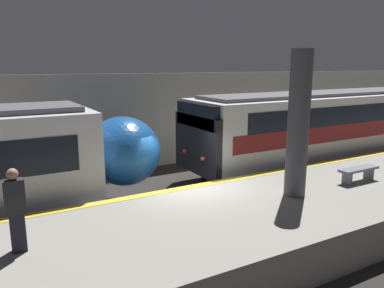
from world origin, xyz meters
TOP-DOWN VIEW (x-y plane):
  - ground_plane at (0.00, 0.00)m, footprint 120.00×120.00m
  - platform at (0.00, -2.33)m, footprint 40.00×4.65m
  - station_rear_barrier at (0.00, 6.24)m, footprint 50.00×0.15m
  - support_pillar_near at (2.14, -2.23)m, footprint 0.60×0.60m
  - train_boxy at (11.81, 2.18)m, footprint 21.04×3.12m
  - person_waiting at (-5.06, -1.99)m, footprint 0.38×0.24m
  - platform_bench at (4.83, -2.28)m, footprint 1.50×0.40m

SIDE VIEW (x-z plane):
  - ground_plane at x=0.00m, z-range 0.00..0.00m
  - platform at x=0.00m, z-range 0.00..1.07m
  - platform_bench at x=4.83m, z-range 1.18..1.63m
  - train_boxy at x=11.81m, z-range 0.05..3.59m
  - person_waiting at x=-5.06m, z-range 1.12..2.84m
  - station_rear_barrier at x=0.00m, z-range 0.00..4.36m
  - support_pillar_near at x=2.14m, z-range 1.07..5.15m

